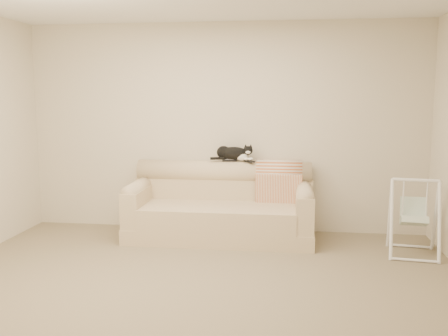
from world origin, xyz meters
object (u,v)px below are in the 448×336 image
remote_a (230,160)px  baby_swing (414,217)px  tuxedo_cat (234,153)px  sofa (221,209)px  remote_b (249,161)px

remote_a → baby_swing: (2.07, -0.65, -0.49)m
tuxedo_cat → baby_swing: 2.20m
sofa → baby_swing: (2.14, -0.41, 0.07)m
tuxedo_cat → baby_swing: size_ratio=0.63×
remote_a → remote_b: bearing=-8.6°
tuxedo_cat → remote_b: bearing=-13.6°
tuxedo_cat → baby_swing: tuxedo_cat is taller
remote_a → tuxedo_cat: bearing=12.4°
sofa → tuxedo_cat: (0.13, 0.25, 0.65)m
tuxedo_cat → baby_swing: (2.02, -0.66, -0.58)m
remote_a → baby_swing: size_ratio=0.22×
remote_a → baby_swing: 2.22m
remote_a → tuxedo_cat: 0.10m
remote_b → baby_swing: remote_b is taller
remote_a → remote_b: (0.25, -0.04, -0.00)m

